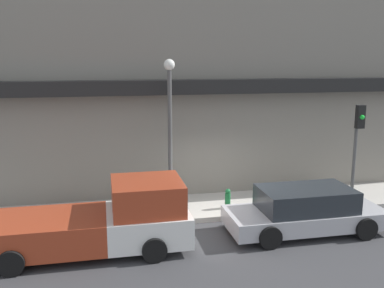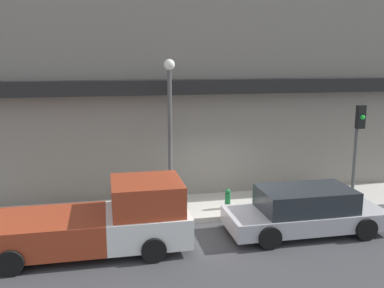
{
  "view_description": "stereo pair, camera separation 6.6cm",
  "coord_description": "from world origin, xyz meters",
  "px_view_note": "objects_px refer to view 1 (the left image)",
  "views": [
    {
      "loc": [
        -3.7,
        -12.42,
        5.12
      ],
      "look_at": [
        -0.87,
        0.97,
        2.37
      ],
      "focal_mm": 40.0,
      "sensor_mm": 36.0,
      "label": 1
    },
    {
      "loc": [
        -3.63,
        -12.43,
        5.12
      ],
      "look_at": [
        -0.87,
        0.97,
        2.37
      ],
      "focal_mm": 40.0,
      "sensor_mm": 36.0,
      "label": 2
    }
  ],
  "objects_px": {
    "street_lamp": "(170,115)",
    "traffic_light": "(357,135)",
    "parked_car": "(305,211)",
    "fire_hydrant": "(228,199)",
    "pickup_truck": "(100,221)"
  },
  "relations": [
    {
      "from": "street_lamp",
      "to": "fire_hydrant",
      "type": "bearing_deg",
      "value": -16.38
    },
    {
      "from": "parked_car",
      "to": "street_lamp",
      "type": "distance_m",
      "value": 5.17
    },
    {
      "from": "fire_hydrant",
      "to": "parked_car",
      "type": "bearing_deg",
      "value": -48.04
    },
    {
      "from": "pickup_truck",
      "to": "parked_car",
      "type": "distance_m",
      "value": 5.97
    },
    {
      "from": "fire_hydrant",
      "to": "street_lamp",
      "type": "bearing_deg",
      "value": 163.62
    },
    {
      "from": "pickup_truck",
      "to": "fire_hydrant",
      "type": "height_order",
      "value": "pickup_truck"
    },
    {
      "from": "parked_car",
      "to": "fire_hydrant",
      "type": "xyz_separation_m",
      "value": [
        -1.8,
        2.0,
        -0.16
      ]
    },
    {
      "from": "pickup_truck",
      "to": "fire_hydrant",
      "type": "relative_size",
      "value": 8.25
    },
    {
      "from": "fire_hydrant",
      "to": "pickup_truck",
      "type": "bearing_deg",
      "value": -154.36
    },
    {
      "from": "parked_car",
      "to": "fire_hydrant",
      "type": "relative_size",
      "value": 7.0
    },
    {
      "from": "fire_hydrant",
      "to": "traffic_light",
      "type": "distance_m",
      "value": 5.04
    },
    {
      "from": "street_lamp",
      "to": "traffic_light",
      "type": "height_order",
      "value": "street_lamp"
    },
    {
      "from": "fire_hydrant",
      "to": "traffic_light",
      "type": "xyz_separation_m",
      "value": [
        4.62,
        -0.07,
        2.01
      ]
    },
    {
      "from": "street_lamp",
      "to": "parked_car",
      "type": "bearing_deg",
      "value": -34.89
    },
    {
      "from": "fire_hydrant",
      "to": "street_lamp",
      "type": "distance_m",
      "value": 3.4
    }
  ]
}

